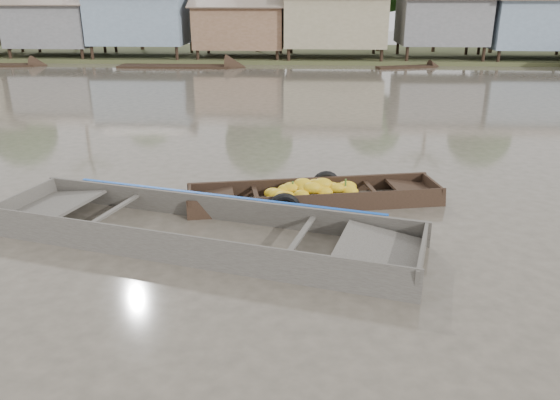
{
  "coord_description": "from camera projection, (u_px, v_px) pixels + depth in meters",
  "views": [
    {
      "loc": [
        0.99,
        -8.73,
        4.37
      ],
      "look_at": [
        0.48,
        0.6,
        0.8
      ],
      "focal_mm": 35.0,
      "sensor_mm": 36.0,
      "label": 1
    }
  ],
  "objects": [
    {
      "name": "ground",
      "position": [
        252.0,
        253.0,
        9.75
      ],
      "size": [
        120.0,
        120.0,
        0.0
      ],
      "primitive_type": "plane",
      "color": "#494338",
      "rests_on": "ground"
    },
    {
      "name": "riverbank",
      "position": [
        341.0,
        12.0,
        38.22
      ],
      "size": [
        120.0,
        12.47,
        10.22
      ],
      "color": "#384723",
      "rests_on": "ground"
    },
    {
      "name": "banana_boat",
      "position": [
        311.0,
        196.0,
        12.03
      ],
      "size": [
        5.73,
        2.41,
        0.77
      ],
      "rotation": [
        0.0,
        0.0,
        0.2
      ],
      "color": "black",
      "rests_on": "ground"
    },
    {
      "name": "viewer_boat",
      "position": [
        203.0,
        236.0,
        10.25
      ],
      "size": [
        8.5,
        4.18,
        0.66
      ],
      "rotation": [
        0.0,
        0.0,
        -0.26
      ],
      "color": "#3E3A35",
      "rests_on": "ground"
    },
    {
      "name": "distant_boats",
      "position": [
        513.0,
        70.0,
        31.34
      ],
      "size": [
        49.64,
        15.96,
        1.38
      ],
      "color": "black",
      "rests_on": "ground"
    }
  ]
}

